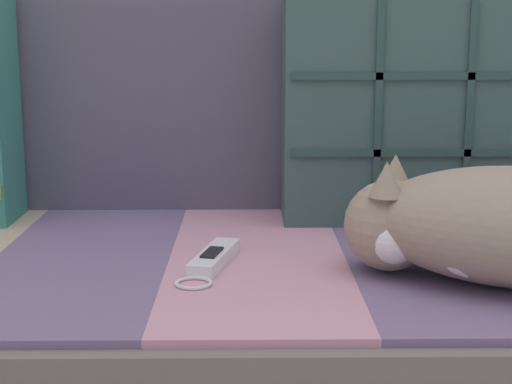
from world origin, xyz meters
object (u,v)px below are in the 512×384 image
Objects in this scene: couch at (257,382)px; sleeping_cat at (498,227)px; throw_pillow_quilted at (415,111)px; game_remote_near at (213,259)px.

sleeping_cat is (0.30, -0.18, 0.29)m from couch.
couch is at bearing -145.71° from throw_pillow_quilted.
couch is 0.46m from sleeping_cat.
sleeping_cat reaches higher than couch.
couch is 0.25m from game_remote_near.
game_remote_near is at bearing -140.04° from throw_pillow_quilted.
sleeping_cat reaches higher than game_remote_near.
game_remote_near is at bearing 167.35° from sleeping_cat.
couch is 4.20× the size of throw_pillow_quilted.
throw_pillow_quilted is at bearing 39.96° from game_remote_near.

